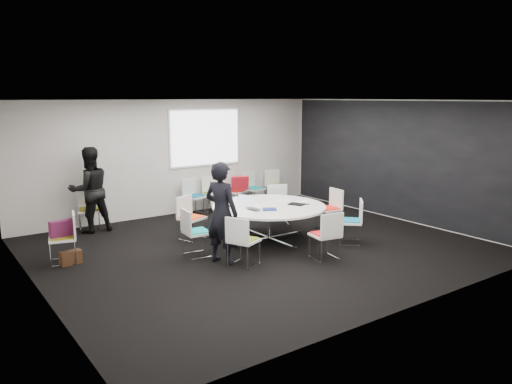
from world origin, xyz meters
TOP-DOWN VIEW (x-y plane):
  - room_shell at (0.09, 0.00)m, footprint 8.08×7.08m
  - conference_table at (0.40, 0.24)m, footprint 2.27×2.27m
  - projection_screen at (0.80, 3.46)m, footprint 1.90×0.03m
  - chair_ring_a at (2.03, 0.22)m, footprint 0.49×0.50m
  - chair_ring_b at (1.40, 1.21)m, footprint 0.61×0.60m
  - chair_ring_c at (0.32, 1.86)m, footprint 0.57×0.56m
  - chair_ring_d at (-0.82, 1.23)m, footprint 0.59×0.58m
  - chair_ring_e at (-1.26, 0.21)m, footprint 0.49×0.50m
  - chair_ring_f at (-0.86, -0.72)m, footprint 0.60×0.60m
  - chair_ring_g at (0.53, -1.28)m, footprint 0.52×0.51m
  - chair_ring_h at (1.62, -0.83)m, footprint 0.64×0.64m
  - chair_back_a at (0.28, 3.14)m, footprint 0.58×0.57m
  - chair_back_b at (0.82, 3.17)m, footprint 0.55×0.54m
  - chair_back_c at (1.46, 3.14)m, footprint 0.59×0.58m
  - chair_back_d at (2.08, 3.17)m, footprint 0.54×0.53m
  - chair_back_e at (2.80, 3.16)m, footprint 0.52×0.51m
  - chair_spare_left at (-3.34, 1.22)m, footprint 0.54×0.55m
  - chair_person_back at (-2.30, 3.16)m, footprint 0.57×0.57m
  - person_main at (-1.08, -0.37)m, footprint 0.64×0.76m
  - person_back at (-2.30, 3.00)m, footprint 0.91×0.72m
  - laptop at (-0.04, 0.09)m, footprint 0.24×0.36m
  - laptop_lid at (-0.07, 0.39)m, footprint 0.15×0.28m
  - notebook_black at (0.90, -0.02)m, footprint 0.33×0.37m
  - tablet_folio at (0.17, -0.09)m, footprint 0.33×0.31m
  - papers_right at (0.92, 0.46)m, footprint 0.36×0.32m
  - papers_front at (1.20, 0.11)m, footprint 0.32×0.24m
  - cup at (0.35, 0.54)m, footprint 0.08×0.08m
  - phone at (1.06, -0.12)m, footprint 0.16×0.11m
  - maroon_bag at (-3.35, 1.22)m, footprint 0.41×0.19m
  - brown_bag at (-3.27, 1.06)m, footprint 0.38×0.21m
  - red_jacket at (1.47, 2.91)m, footprint 0.47×0.30m

SIDE VIEW (x-z plane):
  - brown_bag at x=-3.27m, z-range 0.00..0.24m
  - chair_ring_a at x=2.03m, z-range -0.16..0.72m
  - chair_ring_b at x=1.40m, z-range -0.16..0.72m
  - chair_ring_c at x=0.32m, z-range -0.16..0.72m
  - chair_ring_d at x=-0.82m, z-range -0.16..0.72m
  - chair_ring_e at x=-1.26m, z-range -0.16..0.72m
  - chair_ring_f at x=-0.86m, z-range -0.16..0.72m
  - chair_ring_g at x=0.53m, z-range -0.16..0.72m
  - chair_ring_h at x=1.62m, z-range -0.16..0.72m
  - chair_back_a at x=0.28m, z-range -0.16..0.72m
  - chair_back_b at x=0.82m, z-range -0.16..0.72m
  - chair_back_c at x=1.46m, z-range -0.16..0.72m
  - chair_back_d at x=2.08m, z-range -0.16..0.72m
  - chair_back_e at x=2.80m, z-range -0.16..0.72m
  - chair_spare_left at x=-3.34m, z-range -0.16..0.72m
  - chair_person_back at x=-2.30m, z-range -0.16..0.72m
  - conference_table at x=0.40m, z-range 0.18..0.91m
  - maroon_bag at x=-3.35m, z-range 0.48..0.76m
  - red_jacket at x=1.47m, z-range 0.52..0.88m
  - papers_right at x=0.92m, z-range 0.73..0.73m
  - papers_front at x=1.20m, z-range 0.73..0.73m
  - phone at x=1.06m, z-range 0.73..0.74m
  - notebook_black at x=0.90m, z-range 0.73..0.75m
  - tablet_folio at x=0.17m, z-range 0.73..0.76m
  - laptop at x=-0.04m, z-range 0.73..0.76m
  - cup at x=0.35m, z-range 0.73..0.82m
  - laptop_lid at x=-0.07m, z-range 0.75..0.97m
  - person_main at x=-1.08m, z-range 0.00..1.79m
  - person_back at x=-2.30m, z-range 0.00..1.83m
  - room_shell at x=0.09m, z-range -0.04..2.84m
  - projection_screen at x=0.80m, z-range 1.17..2.53m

